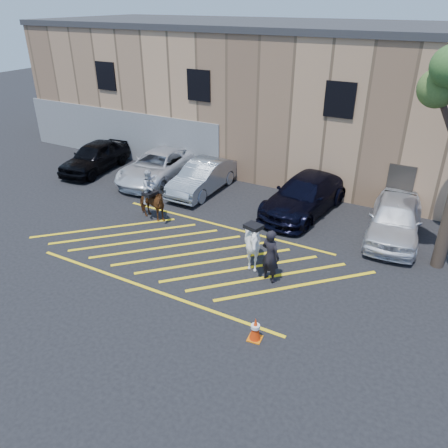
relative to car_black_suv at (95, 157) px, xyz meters
The scene contains 12 objects.
ground 10.40m from the car_black_suv, 26.56° to the right, with size 90.00×90.00×0.00m, color black.
car_black_suv is the anchor object (origin of this frame).
car_white_pickup 3.86m from the car_black_suv, ahead, with size 2.47×5.36×1.49m, color silver.
car_silver_sedan 6.63m from the car_black_suv, ahead, with size 1.57×4.49×1.48m, color gray.
car_blue_suv 11.72m from the car_black_suv, ahead, with size 2.20×5.42×1.57m, color black.
car_white_suv 15.57m from the car_black_suv, ahead, with size 1.90×4.73×1.61m, color white.
handler 13.49m from the car_black_suv, 22.11° to the right, with size 0.69×0.45×1.88m, color black.
warehouse 12.17m from the car_black_suv, 38.45° to the left, with size 32.42×10.20×7.30m.
hatching_zone 10.54m from the car_black_suv, 28.02° to the right, with size 12.60×5.12×0.01m.
mounted_bay 7.10m from the car_black_suv, 27.88° to the right, with size 1.77×1.00×2.21m.
saddled_white 12.54m from the car_black_suv, 21.69° to the right, with size 1.82×1.95×1.80m.
traffic_cone 15.47m from the car_black_suv, 30.74° to the right, with size 0.42×0.42×0.73m.
Camera 1 is at (7.74, -11.82, 8.44)m, focal length 35.00 mm.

